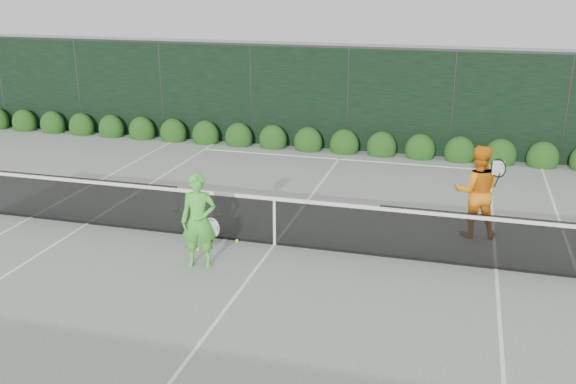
# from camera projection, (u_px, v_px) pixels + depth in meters

# --- Properties ---
(ground) EXTENTS (80.00, 80.00, 0.00)m
(ground) POSITION_uv_depth(u_px,v_px,m) (275.00, 245.00, 12.44)
(ground) COLOR gray
(ground) RESTS_ON ground
(tennis_net) EXTENTS (12.90, 0.10, 1.07)m
(tennis_net) POSITION_uv_depth(u_px,v_px,m) (273.00, 219.00, 12.28)
(tennis_net) COLOR #113423
(tennis_net) RESTS_ON ground
(player_woman) EXTENTS (0.70, 0.55, 1.71)m
(player_woman) POSITION_uv_depth(u_px,v_px,m) (199.00, 221.00, 11.29)
(player_woman) COLOR #4DD33E
(player_woman) RESTS_ON ground
(player_man) EXTENTS (0.99, 0.82, 1.86)m
(player_man) POSITION_uv_depth(u_px,v_px,m) (477.00, 191.00, 12.62)
(player_man) COLOR orange
(player_man) RESTS_ON ground
(court_lines) EXTENTS (11.03, 23.83, 0.01)m
(court_lines) POSITION_uv_depth(u_px,v_px,m) (275.00, 244.00, 12.44)
(court_lines) COLOR white
(court_lines) RESTS_ON ground
(windscreen_fence) EXTENTS (32.00, 21.07, 3.06)m
(windscreen_fence) POSITION_uv_depth(u_px,v_px,m) (221.00, 220.00, 9.49)
(windscreen_fence) COLOR black
(windscreen_fence) RESTS_ON ground
(hedge_row) EXTENTS (31.66, 0.65, 0.94)m
(hedge_row) POSITION_uv_depth(u_px,v_px,m) (344.00, 145.00, 18.90)
(hedge_row) COLOR #183D10
(hedge_row) RESTS_ON ground
(tennis_balls) EXTENTS (1.98, 1.94, 0.07)m
(tennis_balls) POSITION_uv_depth(u_px,v_px,m) (207.00, 228.00, 13.19)
(tennis_balls) COLOR #E7F436
(tennis_balls) RESTS_ON ground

